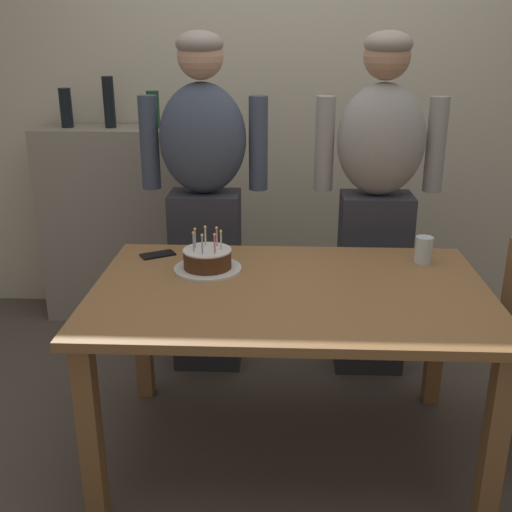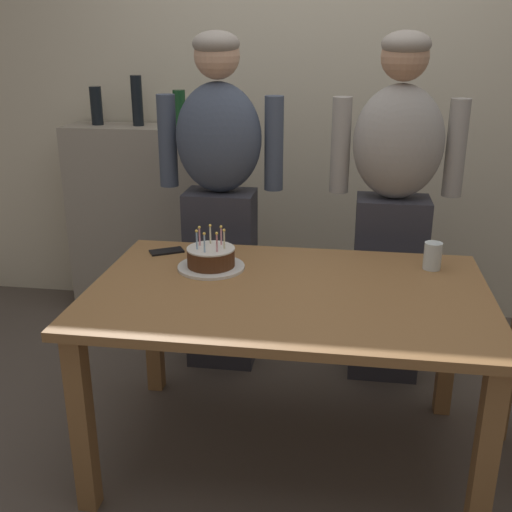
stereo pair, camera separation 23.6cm
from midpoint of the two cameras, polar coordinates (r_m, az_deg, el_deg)
name	(u,v)px [view 2 (the right image)]	position (r m, az deg, el deg)	size (l,w,h in m)	color
ground_plane	(285,452)	(2.70, 5.35, -17.72)	(10.00, 10.00, 0.00)	#564C44
back_wall	(317,97)	(3.71, 7.54, 14.38)	(5.20, 0.10, 2.60)	beige
dining_table	(288,312)	(2.36, 5.85, -5.26)	(1.50, 0.96, 0.74)	olive
birthday_cake	(211,259)	(2.50, -1.50, -0.32)	(0.27, 0.27, 0.17)	white
water_glass_near	(433,256)	(2.63, 18.53, -0.03)	(0.07, 0.07, 0.11)	silver
cell_phone	(167,251)	(2.71, -5.82, 0.39)	(0.14, 0.07, 0.01)	black
person_man_bearded	(220,201)	(3.02, -1.12, 5.10)	(0.61, 0.27, 1.66)	#33333D
person_woman_cardigan	(393,208)	(3.00, 14.82, 4.33)	(0.61, 0.27, 1.66)	#33333D
shelf_cabinet	(145,220)	(3.79, -8.52, 3.33)	(0.87, 0.30, 1.43)	#9E9384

